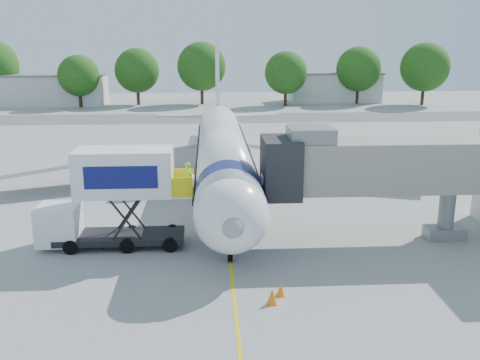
{
  "coord_description": "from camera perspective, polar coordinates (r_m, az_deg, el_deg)",
  "views": [
    {
      "loc": [
        -1.04,
        -35.26,
        11.23
      ],
      "look_at": [
        0.78,
        -5.12,
        3.2
      ],
      "focal_mm": 40.0,
      "sensor_mm": 36.0,
      "label": 1
    }
  ],
  "objects": [
    {
      "name": "guidance_line",
      "position": [
        37.02,
        -1.68,
        -2.76
      ],
      "size": [
        0.15,
        70.0,
        0.01
      ],
      "primitive_type": "cube",
      "color": "yellow",
      "rests_on": "ground"
    },
    {
      "name": "catering_hiloader",
      "position": [
        29.96,
        -13.36,
        -1.95
      ],
      "size": [
        8.53,
        2.44,
        5.5
      ],
      "color": "black",
      "rests_on": "ground"
    },
    {
      "name": "tree_f",
      "position": [
        97.65,
        12.52,
        11.48
      ],
      "size": [
        7.76,
        7.76,
        9.9
      ],
      "color": "#382314",
      "rests_on": "ground"
    },
    {
      "name": "tree_e",
      "position": [
        92.56,
        4.92,
        11.33
      ],
      "size": [
        7.19,
        7.19,
        9.17
      ],
      "color": "#382314",
      "rests_on": "ground"
    },
    {
      "name": "tree_g",
      "position": [
        98.74,
        19.13,
        11.31
      ],
      "size": [
        8.32,
        8.32,
        10.61
      ],
      "color": "#382314",
      "rests_on": "ground"
    },
    {
      "name": "safety_cone_b",
      "position": [
        23.83,
        3.44,
        -12.33
      ],
      "size": [
        0.45,
        0.45,
        0.71
      ],
      "color": "orange",
      "rests_on": "ground"
    },
    {
      "name": "aircraft",
      "position": [
        40.26,
        -1.9,
        3.01
      ],
      "size": [
        34.17,
        37.73,
        11.35
      ],
      "color": "white",
      "rests_on": "ground"
    },
    {
      "name": "taxiway_strip",
      "position": [
        78.08,
        -2.67,
        6.61
      ],
      "size": [
        120.0,
        10.0,
        0.01
      ],
      "primitive_type": "cube",
      "color": "#59595B",
      "rests_on": "ground"
    },
    {
      "name": "tree_c",
      "position": [
        95.16,
        -10.93,
        11.4
      ],
      "size": [
        7.59,
        7.59,
        9.68
      ],
      "color": "#382314",
      "rests_on": "ground"
    },
    {
      "name": "jet_bridge",
      "position": [
        30.46,
        13.9,
        1.38
      ],
      "size": [
        13.9,
        3.2,
        6.6
      ],
      "color": "gray",
      "rests_on": "ground"
    },
    {
      "name": "tree_d",
      "position": [
        94.62,
        -4.13,
        11.99
      ],
      "size": [
        8.39,
        8.39,
        10.7
      ],
      "color": "#382314",
      "rests_on": "ground"
    },
    {
      "name": "outbuilding_left",
      "position": [
        99.37,
        -19.43,
        9.11
      ],
      "size": [
        18.4,
        8.4,
        5.3
      ],
      "color": "beige",
      "rests_on": "ground"
    },
    {
      "name": "tree_b",
      "position": [
        93.84,
        -16.83,
        10.61
      ],
      "size": [
        6.78,
        6.78,
        8.64
      ],
      "color": "#382314",
      "rests_on": "ground"
    },
    {
      "name": "ground",
      "position": [
        37.02,
        -1.68,
        -2.77
      ],
      "size": [
        160.0,
        160.0,
        0.0
      ],
      "primitive_type": "plane",
      "color": "#999896",
      "rests_on": "ground"
    },
    {
      "name": "safety_cone_a",
      "position": [
        24.57,
        4.37,
        -11.59
      ],
      "size": [
        0.38,
        0.38,
        0.61
      ],
      "color": "orange",
      "rests_on": "ground"
    },
    {
      "name": "outbuilding_right",
      "position": [
        100.32,
        9.99,
        9.77
      ],
      "size": [
        16.4,
        7.4,
        5.3
      ],
      "color": "beige",
      "rests_on": "ground"
    },
    {
      "name": "ground_tug",
      "position": [
        22.51,
        -3.99,
        -12.99
      ],
      "size": [
        3.64,
        2.25,
        1.37
      ],
      "rotation": [
        0.0,
        0.0,
        -0.15
      ],
      "color": "white",
      "rests_on": "ground"
    }
  ]
}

